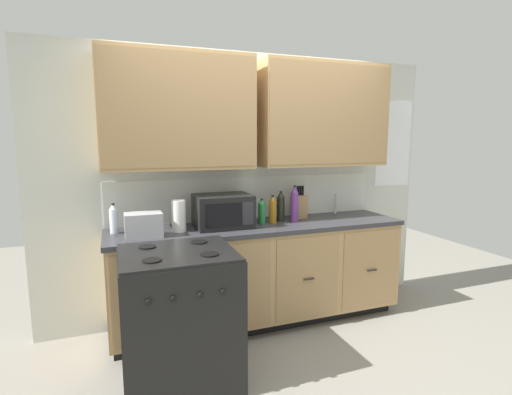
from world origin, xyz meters
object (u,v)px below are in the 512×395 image
(knife_block, at_px, (299,206))
(bottle_green, at_px, (262,212))
(bottle_clear, at_px, (114,219))
(toaster, at_px, (144,225))
(paper_towel_roll, at_px, (179,216))
(bottle_amber, at_px, (273,209))
(stove_range, at_px, (179,318))
(bottle_violet, at_px, (295,204))
(bottle_dark, at_px, (281,206))
(microwave, at_px, (223,211))

(knife_block, distance_m, bottle_green, 0.46)
(bottle_green, height_order, bottle_clear, bottle_clear)
(toaster, relative_size, paper_towel_roll, 1.08)
(paper_towel_roll, height_order, bottle_amber, paper_towel_roll)
(stove_range, bearing_deg, bottle_violet, 28.45)
(knife_block, bearing_deg, bottle_clear, -178.20)
(stove_range, bearing_deg, bottle_dark, 33.74)
(microwave, height_order, bottle_violet, bottle_violet)
(toaster, distance_m, bottle_clear, 0.30)
(paper_towel_roll, bearing_deg, microwave, 5.31)
(toaster, xyz_separation_m, paper_towel_roll, (0.29, 0.10, 0.03))
(bottle_amber, bearing_deg, toaster, -173.35)
(knife_block, height_order, paper_towel_roll, knife_block)
(microwave, bearing_deg, toaster, -168.93)
(stove_range, distance_m, toaster, 0.78)
(bottle_dark, bearing_deg, bottle_clear, 179.01)
(paper_towel_roll, relative_size, bottle_amber, 1.02)
(bottle_violet, bearing_deg, knife_block, 50.63)
(microwave, height_order, paper_towel_roll, microwave)
(bottle_dark, bearing_deg, toaster, -171.48)
(microwave, distance_m, bottle_violet, 0.67)
(bottle_violet, bearing_deg, bottle_green, 175.36)
(toaster, xyz_separation_m, knife_block, (1.47, 0.26, 0.02))
(stove_range, relative_size, toaster, 3.39)
(bottle_dark, distance_m, bottle_clear, 1.45)
(bottle_clear, distance_m, bottle_amber, 1.35)
(knife_block, distance_m, bottle_violet, 0.21)
(microwave, height_order, toaster, microwave)
(bottle_green, height_order, bottle_amber, bottle_amber)
(stove_range, height_order, bottle_dark, bottle_dark)
(microwave, height_order, bottle_green, microwave)
(stove_range, height_order, toaster, toaster)
(microwave, bearing_deg, paper_towel_roll, -174.69)
(bottle_dark, bearing_deg, paper_towel_roll, -174.60)
(knife_block, bearing_deg, microwave, -170.60)
(bottle_green, bearing_deg, paper_towel_roll, -177.15)
(bottle_dark, relative_size, bottle_amber, 1.10)
(bottle_dark, distance_m, bottle_violet, 0.13)
(microwave, bearing_deg, bottle_amber, 0.13)
(bottle_green, bearing_deg, toaster, -172.66)
(paper_towel_roll, height_order, bottle_clear, paper_towel_roll)
(bottle_amber, bearing_deg, knife_block, 21.44)
(knife_block, xyz_separation_m, bottle_dark, (-0.23, -0.08, 0.02))
(knife_block, bearing_deg, bottle_violet, -129.37)
(bottle_green, distance_m, bottle_violet, 0.32)
(bottle_dark, bearing_deg, stove_range, -146.26)
(microwave, xyz_separation_m, bottle_amber, (0.46, 0.00, -0.02))
(stove_range, distance_m, knife_block, 1.62)
(stove_range, xyz_separation_m, bottle_green, (0.86, 0.66, 0.57))
(bottle_dark, xyz_separation_m, bottle_violet, (0.10, -0.08, 0.03))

